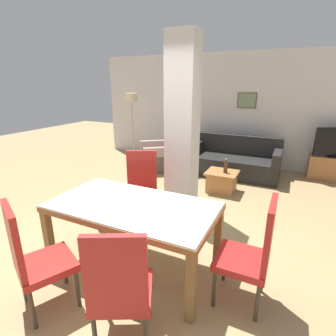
{
  "coord_description": "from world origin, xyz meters",
  "views": [
    {
      "loc": [
        1.44,
        -2.12,
        1.99
      ],
      "look_at": [
        0.0,
        0.87,
        0.91
      ],
      "focal_mm": 28.0,
      "sensor_mm": 36.0,
      "label": 1
    }
  ],
  "objects": [
    {
      "name": "back_wall",
      "position": [
        0.0,
        4.47,
        1.35
      ],
      "size": [
        7.2,
        0.09,
        2.7
      ],
      "color": "silver",
      "rests_on": "ground_plane"
    },
    {
      "name": "dining_chair_far_left",
      "position": [
        -0.44,
        0.9,
        0.56
      ],
      "size": [
        0.62,
        0.62,
        1.07
      ],
      "rotation": [
        0.0,
        0.0,
        -2.69
      ],
      "color": "#B0261F",
      "rests_on": "ground_plane"
    },
    {
      "name": "dining_chair_near_right",
      "position": [
        0.44,
        -0.87,
        0.56
      ],
      "size": [
        0.62,
        0.62,
        1.07
      ],
      "rotation": [
        0.0,
        0.0,
        0.47
      ],
      "color": "#B12624",
      "rests_on": "ground_plane"
    },
    {
      "name": "coffee_table",
      "position": [
        0.33,
        2.55,
        0.2
      ],
      "size": [
        0.58,
        0.52,
        0.39
      ],
      "color": "#A96C3A",
      "rests_on": "ground_plane"
    },
    {
      "name": "armchair",
      "position": [
        -1.38,
        3.35,
        0.28
      ],
      "size": [
        1.22,
        1.24,
        0.78
      ],
      "rotation": [
        0.0,
        0.0,
        2.21
      ],
      "color": "gray",
      "rests_on": "ground_plane"
    },
    {
      "name": "bottle",
      "position": [
        0.39,
        2.54,
        0.49
      ],
      "size": [
        0.08,
        0.08,
        0.27
      ],
      "color": "#4C2D14",
      "rests_on": "coffee_table"
    },
    {
      "name": "divider_pillar",
      "position": [
        -0.1,
        1.58,
        1.35
      ],
      "size": [
        0.44,
        0.39,
        2.7
      ],
      "color": "silver",
      "rests_on": "ground_plane"
    },
    {
      "name": "floor_lamp",
      "position": [
        -2.55,
        3.92,
        1.46
      ],
      "size": [
        0.32,
        0.32,
        1.74
      ],
      "color": "#B7B7BC",
      "rests_on": "ground_plane"
    },
    {
      "name": "sofa",
      "position": [
        0.33,
        3.65,
        0.29
      ],
      "size": [
        1.95,
        0.92,
        0.85
      ],
      "rotation": [
        0.0,
        0.0,
        3.14
      ],
      "color": "black",
      "rests_on": "ground_plane"
    },
    {
      "name": "ground_plane",
      "position": [
        0.0,
        0.0,
        0.0
      ],
      "size": [
        18.0,
        18.0,
        0.0
      ],
      "primitive_type": "plane",
      "color": "tan"
    },
    {
      "name": "dining_chair_near_left",
      "position": [
        -0.44,
        -0.9,
        0.56
      ],
      "size": [
        0.62,
        0.62,
        1.07
      ],
      "rotation": [
        0.0,
        0.0,
        -0.45
      ],
      "color": "#B2241F",
      "rests_on": "ground_plane"
    },
    {
      "name": "dining_table",
      "position": [
        0.0,
        0.0,
        0.62
      ],
      "size": [
        1.78,
        0.96,
        0.76
      ],
      "color": "olive",
      "rests_on": "ground_plane"
    },
    {
      "name": "dining_chair_head_right",
      "position": [
        1.26,
        0.0,
        0.56
      ],
      "size": [
        0.46,
        0.46,
        1.07
      ],
      "rotation": [
        0.0,
        0.0,
        1.57
      ],
      "color": "#AD211F",
      "rests_on": "ground_plane"
    },
    {
      "name": "tv_stand",
      "position": [
        2.35,
        4.2,
        0.26
      ],
      "size": [
        1.02,
        0.4,
        0.52
      ],
      "color": "#A8683B",
      "rests_on": "ground_plane"
    }
  ]
}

